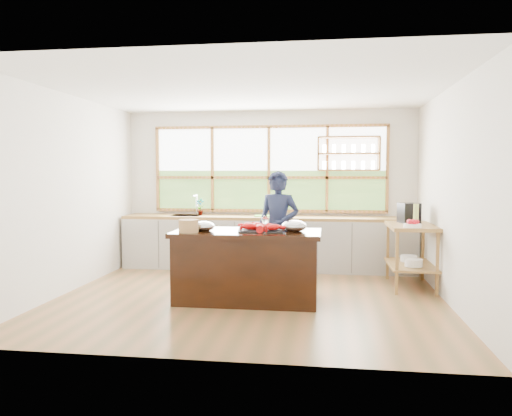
% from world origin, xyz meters
% --- Properties ---
extents(ground_plane, '(5.00, 5.00, 0.00)m').
position_xyz_m(ground_plane, '(0.00, 0.00, 0.00)').
color(ground_plane, '#966339').
extents(room_shell, '(5.02, 4.52, 2.71)m').
position_xyz_m(room_shell, '(0.02, 0.51, 1.75)').
color(room_shell, silver).
rests_on(room_shell, ground_plane).
extents(back_counter, '(4.90, 0.63, 0.90)m').
position_xyz_m(back_counter, '(-0.02, 1.94, 0.45)').
color(back_counter, '#AAA9A1').
rests_on(back_counter, ground_plane).
extents(right_shelf_unit, '(0.62, 1.10, 0.90)m').
position_xyz_m(right_shelf_unit, '(2.19, 0.89, 0.60)').
color(right_shelf_unit, olive).
rests_on(right_shelf_unit, ground_plane).
extents(island, '(1.85, 0.90, 0.90)m').
position_xyz_m(island, '(0.00, -0.20, 0.45)').
color(island, black).
rests_on(island, ground_plane).
extents(cook, '(0.67, 0.50, 1.66)m').
position_xyz_m(cook, '(0.31, 0.65, 0.83)').
color(cook, '#171E38').
rests_on(cook, ground_plane).
extents(potted_plant, '(0.17, 0.13, 0.29)m').
position_xyz_m(potted_plant, '(-1.17, 2.00, 1.05)').
color(potted_plant, slate).
rests_on(potted_plant, back_counter).
extents(cutting_board, '(0.41, 0.31, 0.01)m').
position_xyz_m(cutting_board, '(-0.00, 1.94, 0.91)').
color(cutting_board, '#58B530').
rests_on(cutting_board, back_counter).
extents(espresso_machine, '(0.32, 0.33, 0.29)m').
position_xyz_m(espresso_machine, '(2.19, 1.13, 1.05)').
color(espresso_machine, black).
rests_on(espresso_machine, right_shelf_unit).
extents(wine_bottle, '(0.09, 0.09, 0.30)m').
position_xyz_m(wine_bottle, '(2.24, 0.85, 1.05)').
color(wine_bottle, '#AAC359').
rests_on(wine_bottle, right_shelf_unit).
extents(fruit_bowl, '(0.24, 0.24, 0.11)m').
position_xyz_m(fruit_bowl, '(2.14, 0.50, 0.94)').
color(fruit_bowl, white).
rests_on(fruit_bowl, right_shelf_unit).
extents(slate_board, '(0.60, 0.48, 0.02)m').
position_xyz_m(slate_board, '(0.16, -0.19, 0.91)').
color(slate_board, black).
rests_on(slate_board, island).
extents(lobster_pile, '(0.55, 0.48, 0.08)m').
position_xyz_m(lobster_pile, '(0.16, -0.20, 0.96)').
color(lobster_pile, red).
rests_on(lobster_pile, slate_board).
extents(mixing_bowl_left, '(0.27, 0.27, 0.13)m').
position_xyz_m(mixing_bowl_left, '(-0.54, -0.26, 0.96)').
color(mixing_bowl_left, '#BABDC2').
rests_on(mixing_bowl_left, island).
extents(mixing_bowl_right, '(0.31, 0.31, 0.15)m').
position_xyz_m(mixing_bowl_right, '(0.59, -0.16, 0.97)').
color(mixing_bowl_right, '#BABDC2').
rests_on(mixing_bowl_right, island).
extents(wine_glass, '(0.08, 0.08, 0.22)m').
position_xyz_m(wine_glass, '(0.27, -0.51, 1.06)').
color(wine_glass, white).
rests_on(wine_glass, island).
extents(wicker_basket, '(0.25, 0.25, 0.16)m').
position_xyz_m(wicker_basket, '(-0.69, -0.45, 0.98)').
color(wicker_basket, tan).
rests_on(wicker_basket, island).
extents(parchment_roll, '(0.09, 0.30, 0.08)m').
position_xyz_m(parchment_roll, '(-0.81, -0.07, 0.94)').
color(parchment_roll, white).
rests_on(parchment_roll, island).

